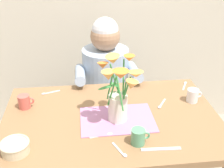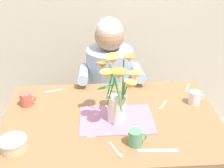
# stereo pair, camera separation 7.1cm
# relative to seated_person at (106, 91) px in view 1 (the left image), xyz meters

# --- Properties ---
(dining_table) EXTENTS (1.20, 0.80, 0.74)m
(dining_table) POSITION_rel_seated_person_xyz_m (-0.03, -0.62, 0.08)
(dining_table) COLOR olive
(dining_table) RESTS_ON ground_plane
(seated_person) EXTENTS (0.45, 0.47, 1.14)m
(seated_person) POSITION_rel_seated_person_xyz_m (0.00, 0.00, 0.00)
(seated_person) COLOR #4C4C56
(seated_person) RESTS_ON ground_plane
(striped_placemat) EXTENTS (0.40, 0.28, 0.00)m
(striped_placemat) POSITION_rel_seated_person_xyz_m (0.00, -0.65, 0.18)
(striped_placemat) COLOR #B275A3
(striped_placemat) RESTS_ON dining_table
(flower_vase) EXTENTS (0.25, 0.27, 0.36)m
(flower_vase) POSITION_rel_seated_person_xyz_m (0.01, -0.65, 0.36)
(flower_vase) COLOR silver
(flower_vase) RESTS_ON dining_table
(ceramic_bowl) EXTENTS (0.14, 0.14, 0.06)m
(ceramic_bowl) POSITION_rel_seated_person_xyz_m (-0.50, -0.85, 0.21)
(ceramic_bowl) COLOR beige
(ceramic_bowl) RESTS_ON dining_table
(dinner_knife) EXTENTS (0.19, 0.03, 0.00)m
(dinner_knife) POSITION_rel_seated_person_xyz_m (0.17, -0.91, 0.18)
(dinner_knife) COLOR silver
(dinner_knife) RESTS_ON dining_table
(ceramic_mug) EXTENTS (0.09, 0.07, 0.08)m
(ceramic_mug) POSITION_rel_seated_person_xyz_m (-0.52, -0.46, 0.22)
(ceramic_mug) COLOR #CC564C
(ceramic_mug) RESTS_ON dining_table
(coffee_cup) EXTENTS (0.09, 0.07, 0.08)m
(coffee_cup) POSITION_rel_seated_person_xyz_m (0.48, -0.51, 0.22)
(coffee_cup) COLOR silver
(coffee_cup) RESTS_ON dining_table
(tea_cup) EXTENTS (0.09, 0.07, 0.08)m
(tea_cup) POSITION_rel_seated_person_xyz_m (0.08, -0.86, 0.22)
(tea_cup) COLOR #569970
(tea_cup) RESTS_ON dining_table
(spoon_0) EXTENTS (0.07, 0.11, 0.01)m
(spoon_0) POSITION_rel_seated_person_xyz_m (0.51, -0.30, 0.18)
(spoon_0) COLOR silver
(spoon_0) RESTS_ON dining_table
(spoon_1) EXTENTS (0.08, 0.11, 0.01)m
(spoon_1) POSITION_rel_seated_person_xyz_m (0.28, -0.53, 0.18)
(spoon_1) COLOR silver
(spoon_1) RESTS_ON dining_table
(spoon_2) EXTENTS (0.12, 0.05, 0.01)m
(spoon_2) POSITION_rel_seated_person_xyz_m (-0.40, -0.31, 0.18)
(spoon_2) COLOR silver
(spoon_2) RESTS_ON dining_table
(spoon_3) EXTENTS (0.12, 0.04, 0.01)m
(spoon_3) POSITION_rel_seated_person_xyz_m (-0.08, -0.77, 0.18)
(spoon_3) COLOR silver
(spoon_3) RESTS_ON dining_table
(spoon_4) EXTENTS (0.06, 0.12, 0.01)m
(spoon_4) POSITION_rel_seated_person_xyz_m (-0.01, -0.91, 0.18)
(spoon_4) COLOR silver
(spoon_4) RESTS_ON dining_table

